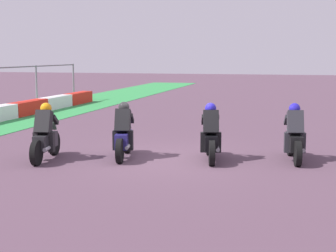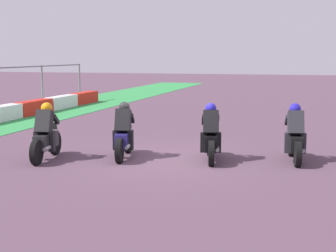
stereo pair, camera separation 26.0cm
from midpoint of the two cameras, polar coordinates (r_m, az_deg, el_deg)
The scene contains 5 objects.
ground_plane at distance 13.62m, azimuth 0.59°, elevation -3.73°, with size 120.00×120.00×0.00m, color #533A49.
rider_lane_a at distance 13.71m, azimuth 14.51°, elevation -1.26°, with size 2.04×0.60×1.51m.
rider_lane_b at distance 13.44m, azimuth 5.34°, elevation -1.22°, with size 2.02×0.66×1.51m.
rider_lane_c at distance 13.76m, azimuth -4.41°, elevation -1.00°, with size 2.03×0.63×1.51m.
rider_lane_d at distance 13.84m, azimuth -12.95°, elevation -1.12°, with size 2.04×0.60×1.51m.
Camera 2 is at (-12.84, -3.61, 2.76)m, focal length 54.58 mm.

